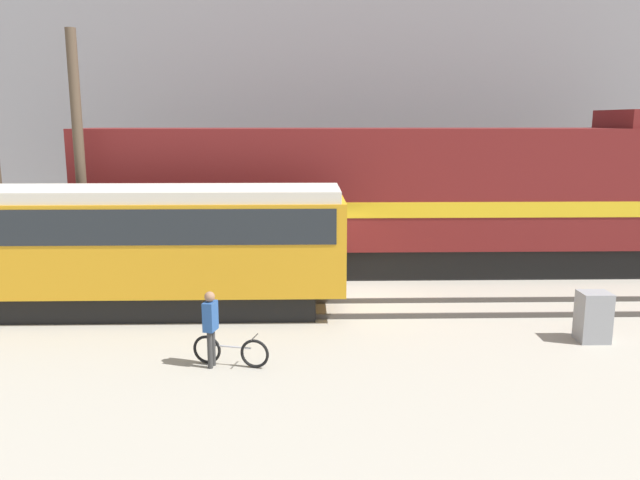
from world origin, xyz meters
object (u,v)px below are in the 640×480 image
object	(u,v)px
person	(210,322)
signal_box	(593,317)
freight_locomotive	(396,198)
bicycle	(231,351)
streetcar	(101,242)
utility_pole_center	(80,164)

from	to	relation	value
person	signal_box	xyz separation A→B (m)	(8.81, 1.36, -0.40)
freight_locomotive	bicycle	bearing A→B (deg)	-119.40
freight_locomotive	streetcar	world-z (taller)	freight_locomotive
bicycle	person	bearing A→B (deg)	-173.38
freight_locomotive	streetcar	distance (m)	9.68
freight_locomotive	utility_pole_center	size ratio (longest dim) A/B	2.66
freight_locomotive	signal_box	world-z (taller)	freight_locomotive
freight_locomotive	utility_pole_center	bearing A→B (deg)	-167.05
streetcar	signal_box	bearing A→B (deg)	-11.67
bicycle	utility_pole_center	world-z (taller)	utility_pole_center
freight_locomotive	person	bearing A→B (deg)	-121.30
bicycle	signal_box	bearing A→B (deg)	8.88
freight_locomotive	utility_pole_center	xyz separation A→B (m)	(-9.77, -2.25, 1.31)
bicycle	person	size ratio (longest dim) A/B	1.01
bicycle	signal_box	world-z (taller)	signal_box
person	utility_pole_center	distance (m)	8.23
freight_locomotive	signal_box	distance (m)	8.19
freight_locomotive	person	xyz separation A→B (m)	(-5.10, -8.39, -1.57)
signal_box	bicycle	bearing A→B (deg)	-171.12
streetcar	person	world-z (taller)	streetcar
freight_locomotive	signal_box	size ratio (longest dim) A/B	17.20
utility_pole_center	signal_box	size ratio (longest dim) A/B	6.47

